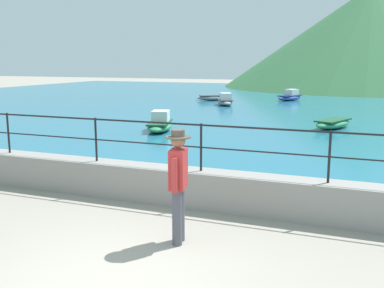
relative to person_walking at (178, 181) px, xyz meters
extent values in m
plane|color=gray|center=(-0.28, -1.46, -0.98)|extent=(120.00, 120.00, 0.00)
cube|color=gray|center=(-0.28, 1.74, -0.63)|extent=(20.00, 0.56, 0.70)
cylinder|color=black|center=(-4.88, 1.74, 0.17)|extent=(0.04, 0.04, 0.90)
cylinder|color=black|center=(-2.58, 1.74, 0.17)|extent=(0.04, 0.04, 0.90)
cylinder|color=black|center=(-0.28, 1.74, 0.17)|extent=(0.04, 0.04, 0.90)
cylinder|color=black|center=(2.02, 1.74, 0.17)|extent=(0.04, 0.04, 0.90)
cylinder|color=black|center=(-0.28, 1.74, 0.59)|extent=(18.40, 0.04, 0.04)
cylinder|color=black|center=(-0.28, 1.74, 0.17)|extent=(18.40, 0.03, 0.03)
cube|color=#236B89|center=(-0.28, 24.38, -0.95)|extent=(64.00, 44.32, 0.06)
cone|color=#33663D|center=(2.56, 44.33, 4.18)|extent=(29.86, 29.86, 10.32)
cylinder|color=#4C4C56|center=(-0.02, 0.09, -0.55)|extent=(0.15, 0.15, 0.86)
cylinder|color=#4C4C56|center=(0.02, -0.09, -0.55)|extent=(0.15, 0.15, 0.86)
cube|color=#B22D2D|center=(0.00, 0.00, 0.18)|extent=(0.28, 0.39, 0.60)
cylinder|color=#B22D2D|center=(-0.04, 0.24, 0.14)|extent=(0.09, 0.09, 0.52)
cylinder|color=#B22D2D|center=(0.04, -0.24, 0.14)|extent=(0.09, 0.09, 0.52)
sphere|color=#9E7051|center=(0.00, 0.00, 0.61)|extent=(0.22, 0.22, 0.22)
cylinder|color=#4C4238|center=(0.00, 0.00, 0.66)|extent=(0.38, 0.38, 0.02)
cylinder|color=#4C4238|center=(0.00, 0.00, 0.72)|extent=(0.20, 0.20, 0.10)
ellipsoid|color=gray|center=(-7.29, 23.22, -0.74)|extent=(2.43, 1.97, 0.36)
cube|color=#4D4D51|center=(-7.29, 23.22, -0.59)|extent=(1.97, 1.61, 0.06)
ellipsoid|color=#338C59|center=(-4.85, 9.54, -0.74)|extent=(1.51, 2.46, 0.36)
cube|color=#1C4D31|center=(-4.85, 9.54, -0.59)|extent=(1.25, 1.98, 0.06)
cube|color=silver|center=(-4.92, 9.78, -0.36)|extent=(0.83, 0.95, 0.40)
ellipsoid|color=#338C59|center=(1.38, 12.72, -0.74)|extent=(1.68, 2.47, 0.36)
cube|color=#1C4D31|center=(1.38, 12.72, -0.59)|extent=(1.39, 1.99, 0.06)
ellipsoid|color=#2D4C9E|center=(-2.34, 25.05, -0.74)|extent=(1.83, 2.46, 0.36)
cube|color=navy|center=(-2.34, 25.05, -0.59)|extent=(1.50, 1.99, 0.06)
cube|color=silver|center=(-2.23, 25.28, -0.36)|extent=(0.92, 1.00, 0.40)
ellipsoid|color=gray|center=(-5.52, 20.32, -0.74)|extent=(1.80, 2.46, 0.36)
cube|color=#4D4D51|center=(-5.52, 20.32, -0.59)|extent=(1.48, 1.99, 0.06)
cube|color=silver|center=(-5.41, 20.09, -0.36)|extent=(0.91, 0.99, 0.40)
camera|label=1|loc=(2.51, -5.87, 1.76)|focal=41.43mm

